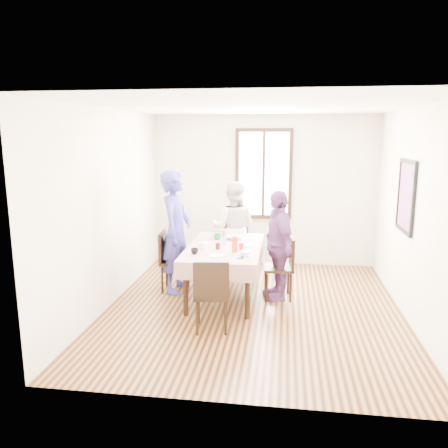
{
  "coord_description": "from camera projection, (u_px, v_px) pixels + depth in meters",
  "views": [
    {
      "loc": [
        0.4,
        -5.78,
        2.35
      ],
      "look_at": [
        -0.46,
        0.34,
        1.1
      ],
      "focal_mm": 35.62,
      "sensor_mm": 36.0,
      "label": 1
    }
  ],
  "objects": [
    {
      "name": "window_pane",
      "position": [
        264.0,
        174.0,
        7.98
      ],
      "size": [
        0.9,
        0.02,
        1.5
      ],
      "primitive_type": "cube",
      "color": "white",
      "rests_on": "back_wall"
    },
    {
      "name": "dining_table",
      "position": [
        224.0,
        272.0,
        6.5
      ],
      "size": [
        0.94,
        1.67,
        0.75
      ],
      "primitive_type": "cube",
      "color": "black",
      "rests_on": "ground"
    },
    {
      "name": "butter_lid",
      "position": [
        245.0,
        252.0,
        5.89
      ],
      "size": [
        0.12,
        0.12,
        0.01
      ],
      "primitive_type": "cylinder",
      "color": "blue",
      "rests_on": "butter_tub"
    },
    {
      "name": "jam_jar",
      "position": [
        218.0,
        246.0,
        6.26
      ],
      "size": [
        0.06,
        0.06,
        0.09
      ],
      "primitive_type": "cylinder",
      "color": "black",
      "rests_on": "tablecloth"
    },
    {
      "name": "chair_right",
      "position": [
        278.0,
        268.0,
        6.43
      ],
      "size": [
        0.46,
        0.46,
        0.91
      ],
      "primitive_type": "cube",
      "rotation": [
        0.0,
        0.0,
        1.66
      ],
      "color": "black",
      "rests_on": "ground"
    },
    {
      "name": "chair_far",
      "position": [
        234.0,
        247.0,
        7.6
      ],
      "size": [
        0.47,
        0.47,
        0.91
      ],
      "primitive_type": "cube",
      "rotation": [
        0.0,
        0.0,
        3.02
      ],
      "color": "black",
      "rests_on": "ground"
    },
    {
      "name": "serving_bowl",
      "position": [
        234.0,
        237.0,
        6.84
      ],
      "size": [
        0.26,
        0.26,
        0.06
      ],
      "primitive_type": "imported",
      "rotation": [
        0.0,
        0.0,
        0.13
      ],
      "color": "white",
      "rests_on": "tablecloth"
    },
    {
      "name": "mug_black",
      "position": [
        195.0,
        251.0,
        6.0
      ],
      "size": [
        0.13,
        0.13,
        0.08
      ],
      "primitive_type": "imported",
      "rotation": [
        0.0,
        0.0,
        0.39
      ],
      "color": "black",
      "rests_on": "tablecloth"
    },
    {
      "name": "juice_carton",
      "position": [
        235.0,
        244.0,
        6.11
      ],
      "size": [
        0.07,
        0.07,
        0.21
      ],
      "primitive_type": "cube",
      "color": "red",
      "rests_on": "tablecloth"
    },
    {
      "name": "mug_green",
      "position": [
        218.0,
        237.0,
        6.82
      ],
      "size": [
        0.14,
        0.14,
        0.09
      ],
      "primitive_type": "imported",
      "rotation": [
        0.0,
        0.0,
        -0.37
      ],
      "color": "#0C7226",
      "rests_on": "tablecloth"
    },
    {
      "name": "drinking_glass",
      "position": [
        202.0,
        246.0,
        6.23
      ],
      "size": [
        0.07,
        0.07,
        0.1
      ],
      "primitive_type": "cylinder",
      "color": "silver",
      "rests_on": "tablecloth"
    },
    {
      "name": "plate_near",
      "position": [
        217.0,
        256.0,
        5.9
      ],
      "size": [
        0.2,
        0.2,
        0.01
      ],
      "primitive_type": "cylinder",
      "color": "white",
      "rests_on": "tablecloth"
    },
    {
      "name": "tablecloth",
      "position": [
        224.0,
        247.0,
        6.43
      ],
      "size": [
        1.06,
        1.79,
        0.01
      ],
      "primitive_type": "cube",
      "color": "#50050A",
      "rests_on": "dining_table"
    },
    {
      "name": "right_wall",
      "position": [
        413.0,
        215.0,
        5.6
      ],
      "size": [
        0.0,
        4.5,
        4.5
      ],
      "primitive_type": "plane",
      "rotation": [
        1.57,
        0.0,
        -1.57
      ],
      "color": "beige",
      "rests_on": "ground"
    },
    {
      "name": "flower_bunch",
      "position": [
        224.0,
        233.0,
        6.46
      ],
      "size": [
        0.09,
        0.09,
        0.1
      ],
      "primitive_type": null,
      "color": "yellow",
      "rests_on": "flower_vase"
    },
    {
      "name": "back_wall",
      "position": [
        263.0,
        191.0,
        8.05
      ],
      "size": [
        4.0,
        0.0,
        4.0
      ],
      "primitive_type": "plane",
      "rotation": [
        1.57,
        0.0,
        0.0
      ],
      "color": "beige",
      "rests_on": "ground"
    },
    {
      "name": "ground",
      "position": [
        253.0,
        308.0,
        6.14
      ],
      "size": [
        4.5,
        4.5,
        0.0
      ],
      "primitive_type": "plane",
      "color": "black",
      "rests_on": "ground"
    },
    {
      "name": "plate_far",
      "position": [
        230.0,
        236.0,
        7.06
      ],
      "size": [
        0.2,
        0.2,
        0.01
      ],
      "primitive_type": "cylinder",
      "color": "white",
      "rests_on": "tablecloth"
    },
    {
      "name": "person_left",
      "position": [
        176.0,
        232.0,
        6.65
      ],
      "size": [
        0.51,
        0.71,
        1.84
      ],
      "primitive_type": "imported",
      "rotation": [
        0.0,
        0.0,
        1.46
      ],
      "color": "navy",
      "rests_on": "ground"
    },
    {
      "name": "mug_flag",
      "position": [
        241.0,
        246.0,
        6.27
      ],
      "size": [
        0.11,
        0.11,
        0.08
      ],
      "primitive_type": "imported",
      "rotation": [
        0.0,
        0.0,
        0.41
      ],
      "color": "red",
      "rests_on": "tablecloth"
    },
    {
      "name": "butter_tub",
      "position": [
        245.0,
        254.0,
        5.9
      ],
      "size": [
        0.11,
        0.11,
        0.05
      ],
      "primitive_type": "cylinder",
      "color": "white",
      "rests_on": "tablecloth"
    },
    {
      "name": "chair_left",
      "position": [
        175.0,
        261.0,
        6.75
      ],
      "size": [
        0.45,
        0.45,
        0.91
      ],
      "primitive_type": "cube",
      "rotation": [
        0.0,
        0.0,
        -1.51
      ],
      "color": "black",
      "rests_on": "ground"
    },
    {
      "name": "flower_vase",
      "position": [
        224.0,
        241.0,
        6.49
      ],
      "size": [
        0.06,
        0.06,
        0.12
      ],
      "primitive_type": "cylinder",
      "color": "silver",
      "rests_on": "tablecloth"
    },
    {
      "name": "person_right",
      "position": [
        277.0,
        245.0,
        6.37
      ],
      "size": [
        0.67,
        1.01,
        1.59
      ],
      "primitive_type": "imported",
      "rotation": [
        0.0,
        0.0,
        -1.23
      ],
      "color": "#63356D",
      "rests_on": "ground"
    },
    {
      "name": "smartphone",
      "position": [
        240.0,
        257.0,
        5.84
      ],
      "size": [
        0.08,
        0.15,
        0.01
      ],
      "primitive_type": "cube",
      "color": "black",
      "rests_on": "tablecloth"
    },
    {
      "name": "chair_near",
      "position": [
        212.0,
        294.0,
        5.38
      ],
      "size": [
        0.48,
        0.48,
        0.91
      ],
      "primitive_type": "cube",
      "rotation": [
        0.0,
        0.0,
        0.15
      ],
      "color": "black",
      "rests_on": "ground"
    },
    {
      "name": "plate_left",
      "position": [
        204.0,
        243.0,
        6.57
      ],
      "size": [
        0.2,
        0.2,
        0.01
      ],
      "primitive_type": "cylinder",
      "color": "white",
      "rests_on": "tablecloth"
    },
    {
      "name": "person_far",
      "position": [
        234.0,
        228.0,
        7.51
      ],
      "size": [
        0.81,
        0.65,
        1.59
      ],
      "primitive_type": "imported",
      "rotation": [
        0.0,
        0.0,
        3.08
      ],
      "color": "silver",
      "rests_on": "ground"
    },
    {
      "name": "art_poster",
      "position": [
        406.0,
        196.0,
        5.85
      ],
      "size": [
        0.04,
        0.76,
        0.96
      ],
      "primitive_type": "cube",
      "color": "red",
      "rests_on": "right_wall"
    },
    {
      "name": "plate_right",
      "position": [
        245.0,
        245.0,
        6.49
      ],
      "size": [
        0.2,
        0.2,
        0.01
      ],
      "primitive_type": "cylinder",
      "color": "white",
      "rests_on": "tablecloth"
    },
    {
      "name": "window_frame",
      "position": [
        264.0,
        174.0,
        7.97
      ],
      "size": [
        1.02,
        0.06,
        1.62
      ],
      "primitive_type": "cube",
      "color": "black",
      "rests_on": "back_wall"
    }
  ]
}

